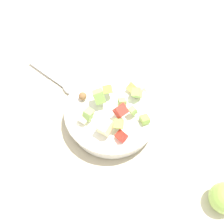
# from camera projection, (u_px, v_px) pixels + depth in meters

# --- Properties ---
(ground_plane) EXTENTS (2.40, 2.40, 0.00)m
(ground_plane) POSITION_uv_depth(u_px,v_px,m) (113.00, 122.00, 0.81)
(ground_plane) COLOR silver
(placemat) EXTENTS (0.43, 0.37, 0.01)m
(placemat) POSITION_uv_depth(u_px,v_px,m) (113.00, 122.00, 0.81)
(placemat) COLOR #BCB299
(placemat) RESTS_ON ground_plane
(salad_bowl) EXTENTS (0.26, 0.26, 0.12)m
(salad_bowl) POSITION_uv_depth(u_px,v_px,m) (112.00, 113.00, 0.77)
(salad_bowl) COLOR white
(salad_bowl) RESTS_ON placemat
(serving_spoon) EXTENTS (0.19, 0.13, 0.01)m
(serving_spoon) POSITION_uv_depth(u_px,v_px,m) (61.00, 82.00, 0.87)
(serving_spoon) COLOR #B7B7BC
(serving_spoon) RESTS_ON placemat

